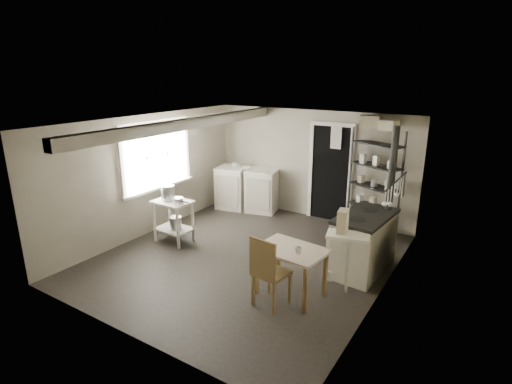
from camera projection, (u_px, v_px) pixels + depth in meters
The scene contains 31 objects.
floor at pixel (247, 258), 6.83m from camera, with size 5.00×5.00×0.00m, color black.
ceiling at pixel (246, 123), 6.16m from camera, with size 5.00×5.00×0.00m, color beige.
wall_back at pixel (311, 164), 8.52m from camera, with size 4.50×0.02×2.30m, color #A29B8A.
wall_front at pixel (123, 249), 4.47m from camera, with size 4.50×0.02×2.30m, color #A29B8A.
wall_left at pixel (149, 175), 7.65m from camera, with size 0.02×5.00×2.30m, color #A29B8A.
wall_right at pixel (386, 220), 5.35m from camera, with size 0.02×5.00×2.30m, color #A29B8A.
window at pixel (156, 156), 7.69m from camera, with size 0.12×1.76×1.28m, color white, non-canonical shape.
doorway at pixel (330, 174), 8.31m from camera, with size 0.96×0.10×2.08m, color white, non-canonical shape.
ceiling_beam at pixel (187, 124), 6.80m from camera, with size 0.18×5.00×0.18m, color white, non-canonical shape.
wallpaper_panel at pixel (385, 220), 5.35m from camera, with size 0.01×5.00×2.30m, color beige, non-canonical shape.
utensil_rail at pixel (395, 181), 5.74m from camera, with size 0.06×1.20×0.44m, color #B5B5B8, non-canonical shape.
prep_table at pixel (174, 221), 7.38m from camera, with size 0.69×0.50×0.79m, color white, non-canonical shape.
stockpot at pixel (168, 192), 7.27m from camera, with size 0.24×0.24×0.26m, color #B5B5B8.
saucepan at pixel (178, 200), 7.12m from camera, with size 0.18×0.18×0.10m, color #B5B5B8.
bucket at pixel (176, 223), 7.34m from camera, with size 0.22×0.22×0.24m, color #B5B5B8.
base_cabinets at pixel (247, 190), 9.11m from camera, with size 1.46×0.63×0.96m, color beige, non-canonical shape.
mixing_bowl at pixel (246, 170), 8.87m from camera, with size 0.29×0.29×0.07m, color white.
counter_cup at pixel (235, 167), 9.06m from camera, with size 0.14×0.14×0.11m, color white.
shelf_rack at pixel (374, 187), 7.61m from camera, with size 0.97×0.38×2.05m, color black, non-canonical shape.
shelf_jar at pixel (363, 163), 7.64m from camera, with size 0.09×0.10×0.21m, color white.
storage_box_a at pixel (369, 130), 7.44m from camera, with size 0.34×0.30×0.23m, color beige.
storage_box_b at pixel (388, 133), 7.17m from camera, with size 0.28×0.26×0.18m, color beige.
stove at pixel (364, 245), 6.27m from camera, with size 0.67×1.21×0.95m, color beige, non-canonical shape.
stovepipe at pixel (392, 170), 6.18m from camera, with size 0.11×0.11×1.40m, color black, non-canonical shape.
side_ledge at pixel (346, 265), 5.64m from camera, with size 0.59×0.32×0.91m, color white, non-canonical shape.
oats_box at pixel (342, 225), 5.54m from camera, with size 0.13×0.22×0.33m, color beige.
work_table at pixel (291, 270), 5.60m from camera, with size 0.94×0.66×0.72m, color beige, non-canonical shape.
table_cup at pixel (298, 247), 5.34m from camera, with size 0.09×0.09×0.09m, color white.
chair at pixel (272, 272), 5.35m from camera, with size 0.42×0.44×1.01m, color brown, non-canonical shape.
flour_sack at pixel (362, 226), 7.56m from camera, with size 0.36×0.31×0.43m, color silver.
floor_crock at pixel (330, 275), 6.10m from camera, with size 0.12×0.12×0.15m, color white.
Camera 1 is at (3.45, -5.16, 3.07)m, focal length 28.00 mm.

